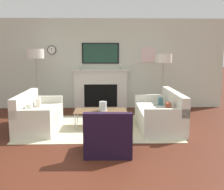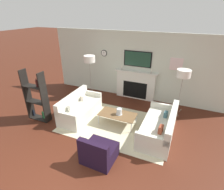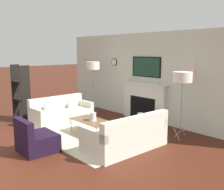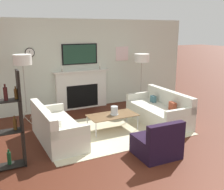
{
  "view_description": "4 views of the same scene",
  "coord_description": "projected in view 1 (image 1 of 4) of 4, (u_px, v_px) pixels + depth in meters",
  "views": [
    {
      "loc": [
        0.12,
        -3.0,
        1.65
      ],
      "look_at": [
        0.29,
        3.06,
        0.7
      ],
      "focal_mm": 42.0,
      "sensor_mm": 36.0,
      "label": 1
    },
    {
      "loc": [
        1.76,
        -1.63,
        3.39
      ],
      "look_at": [
        -0.23,
        2.98,
        0.95
      ],
      "focal_mm": 28.0,
      "sensor_mm": 36.0,
      "label": 2
    },
    {
      "loc": [
        5.3,
        -1.14,
        2.17
      ],
      "look_at": [
        0.33,
        3.28,
        1.03
      ],
      "focal_mm": 42.0,
      "sensor_mm": 36.0,
      "label": 3
    },
    {
      "loc": [
        -2.68,
        -2.55,
        2.39
      ],
      "look_at": [
        0.27,
        3.34,
        0.74
      ],
      "focal_mm": 42.0,
      "sensor_mm": 36.0,
      "label": 4
    }
  ],
  "objects": [
    {
      "name": "ground_plane",
      "position": [
        95.0,
        190.0,
        3.22
      ],
      "size": [
        60.0,
        60.0,
        0.0
      ],
      "primitive_type": "plane",
      "color": "#471E12"
    },
    {
      "name": "fireplace_wall",
      "position": [
        101.0,
        68.0,
        7.97
      ],
      "size": [
        7.51,
        0.28,
        2.7
      ],
      "color": "silver",
      "rests_on": "ground_plane"
    },
    {
      "name": "area_rug",
      "position": [
        99.0,
        127.0,
        5.96
      ],
      "size": [
        3.37,
        2.25,
        0.01
      ],
      "color": "beige",
      "rests_on": "ground_plane"
    },
    {
      "name": "couch_left",
      "position": [
        38.0,
        116.0,
        5.88
      ],
      "size": [
        0.82,
        1.8,
        0.8
      ],
      "color": "beige",
      "rests_on": "ground_plane"
    },
    {
      "name": "couch_right",
      "position": [
        160.0,
        115.0,
        5.96
      ],
      "size": [
        0.9,
        1.9,
        0.82
      ],
      "color": "beige",
      "rests_on": "ground_plane"
    },
    {
      "name": "armchair",
      "position": [
        108.0,
        139.0,
        4.38
      ],
      "size": [
        0.79,
        0.75,
        0.75
      ],
      "color": "black",
      "rests_on": "ground_plane"
    },
    {
      "name": "coffee_table",
      "position": [
        101.0,
        111.0,
        5.96
      ],
      "size": [
        1.19,
        0.62,
        0.38
      ],
      "color": "brown",
      "rests_on": "ground_plane"
    },
    {
      "name": "hurricane_candle",
      "position": [
        103.0,
        106.0,
        5.95
      ],
      "size": [
        0.2,
        0.2,
        0.21
      ],
      "color": "silver",
      "rests_on": "coffee_table"
    },
    {
      "name": "floor_lamp_left",
      "position": [
        36.0,
        54.0,
        7.13
      ],
      "size": [
        0.45,
        0.45,
        1.8
      ],
      "color": "#9E998E",
      "rests_on": "ground_plane"
    },
    {
      "name": "floor_lamp_right",
      "position": [
        164.0,
        59.0,
        7.25
      ],
      "size": [
        0.46,
        0.46,
        1.67
      ],
      "color": "#9E998E",
      "rests_on": "ground_plane"
    }
  ]
}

